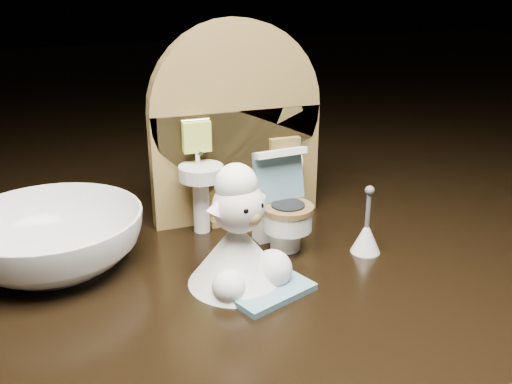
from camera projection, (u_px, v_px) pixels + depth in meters
backdrop_panel at (235, 135)px, 0.43m from camera, size 0.13×0.05×0.15m
toy_toilet at (282, 211)px, 0.40m from camera, size 0.04×0.05×0.07m
bath_mat at (264, 287)px, 0.35m from camera, size 0.06×0.06×0.00m
toilet_brush at (366, 235)px, 0.39m from camera, size 0.02×0.02×0.05m
plush_lamb at (239, 243)px, 0.34m from camera, size 0.06×0.06×0.08m
ceramic_bowl at (53, 240)px, 0.37m from camera, size 0.15×0.15×0.04m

